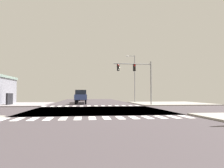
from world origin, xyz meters
TOP-DOWN VIEW (x-y plane):
  - ground at (0.00, 0.00)m, footprint 90.00×90.00m
  - sidewalk_corner_ne at (13.00, 12.00)m, footprint 12.00×12.00m
  - sidewalk_corner_nw at (-13.00, 12.00)m, footprint 12.00×12.00m
  - crosswalk_near at (-0.25, -7.30)m, footprint 13.50×2.00m
  - crosswalk_far at (-0.25, 7.30)m, footprint 13.50×2.00m
  - traffic_signal_mast at (6.19, 7.42)m, footprint 5.68×0.55m
  - street_lamp at (7.94, 16.78)m, footprint 1.78×0.32m
  - pickup_nearside_1 at (-2.00, 35.96)m, footprint 2.00×5.10m
  - sedan_farside_1 at (-2.00, 29.70)m, footprint 1.80×4.30m
  - suv_queued_2 at (-2.00, 19.21)m, footprint 1.96×4.60m
  - pickup_trailing_2 at (-2.00, 13.09)m, footprint 2.00×5.10m

SIDE VIEW (x-z plane):
  - ground at x=0.00m, z-range -0.05..0.00m
  - crosswalk_near at x=-0.25m, z-range 0.00..0.01m
  - crosswalk_far at x=-0.25m, z-range 0.00..0.01m
  - sidewalk_corner_ne at x=13.00m, z-range 0.00..0.14m
  - sidewalk_corner_nw at x=-13.00m, z-range 0.00..0.14m
  - sedan_farside_1 at x=-2.00m, z-range 0.18..2.06m
  - pickup_nearside_1 at x=-2.00m, z-range 0.12..2.47m
  - pickup_trailing_2 at x=-2.00m, z-range 0.12..2.47m
  - suv_queued_2 at x=-2.00m, z-range 0.22..2.56m
  - traffic_signal_mast at x=6.19m, z-range 1.52..8.01m
  - street_lamp at x=7.94m, z-range 0.81..9.93m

